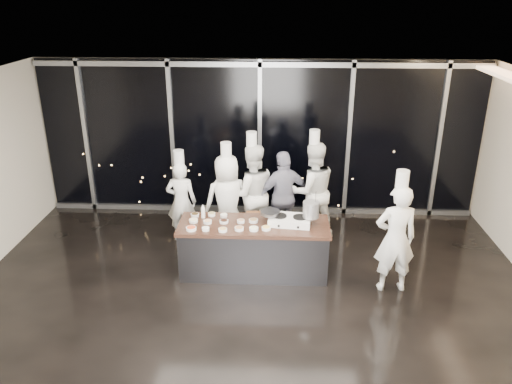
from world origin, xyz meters
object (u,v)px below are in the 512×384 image
(stove, at_px, (290,220))
(guest, at_px, (284,197))
(chef_left, at_px, (227,200))
(chef_side, at_px, (395,238))
(demo_counter, at_px, (254,248))
(chef_right, at_px, (312,190))
(stock_pot, at_px, (311,209))
(chef_center, at_px, (252,193))
(frying_pan, at_px, (270,212))
(chef_far_left, at_px, (181,201))

(stove, distance_m, guest, 1.19)
(chef_left, distance_m, chef_side, 3.06)
(demo_counter, height_order, chef_right, chef_right)
(stock_pot, bearing_deg, chef_center, 130.08)
(stove, bearing_deg, chef_center, 126.59)
(demo_counter, bearing_deg, chef_right, 53.26)
(demo_counter, relative_size, stove, 3.44)
(chef_center, bearing_deg, chef_side, 130.07)
(frying_pan, xyz_separation_m, chef_side, (1.94, -0.50, -0.16))
(chef_far_left, bearing_deg, chef_left, 171.42)
(chef_far_left, height_order, chef_left, chef_left)
(chef_left, bearing_deg, demo_counter, 95.37)
(chef_right, height_order, chef_side, chef_right)
(stove, xyz_separation_m, chef_far_left, (-1.99, 1.10, -0.17))
(frying_pan, height_order, guest, guest)
(chef_far_left, height_order, guest, chef_far_left)
(demo_counter, relative_size, chef_side, 1.23)
(demo_counter, height_order, chef_left, chef_left)
(stock_pot, bearing_deg, chef_left, 146.30)
(chef_far_left, bearing_deg, stock_pot, 155.44)
(stock_pot, bearing_deg, demo_counter, -178.92)
(stove, bearing_deg, stock_pot, 3.23)
(frying_pan, relative_size, chef_left, 0.29)
(chef_left, relative_size, chef_right, 0.93)
(demo_counter, relative_size, chef_right, 1.16)
(chef_far_left, bearing_deg, chef_right, -173.26)
(chef_right, bearing_deg, chef_side, 107.53)
(stove, bearing_deg, frying_pan, 176.56)
(chef_far_left, relative_size, guest, 1.01)
(demo_counter, height_order, chef_center, chef_center)
(guest, height_order, chef_side, chef_side)
(frying_pan, bearing_deg, stove, -3.44)
(demo_counter, bearing_deg, chef_side, -10.30)
(chef_far_left, xyz_separation_m, chef_right, (2.43, 0.24, 0.15))
(guest, bearing_deg, stock_pot, 86.90)
(chef_left, bearing_deg, stove, 116.69)
(demo_counter, xyz_separation_m, stock_pot, (0.92, 0.02, 0.72))
(frying_pan, height_order, chef_side, chef_side)
(stove, relative_size, chef_far_left, 0.40)
(frying_pan, relative_size, chef_far_left, 0.32)
(frying_pan, relative_size, chef_center, 0.27)
(demo_counter, bearing_deg, frying_pan, 20.82)
(stove, relative_size, chef_left, 0.36)
(demo_counter, xyz_separation_m, guest, (0.49, 1.22, 0.43))
(frying_pan, xyz_separation_m, stock_pot, (0.66, -0.08, 0.10))
(chef_far_left, relative_size, chef_side, 0.89)
(guest, relative_size, chef_side, 0.88)
(frying_pan, bearing_deg, guest, 84.72)
(demo_counter, height_order, stock_pot, stock_pot)
(frying_pan, bearing_deg, stock_pot, -0.09)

